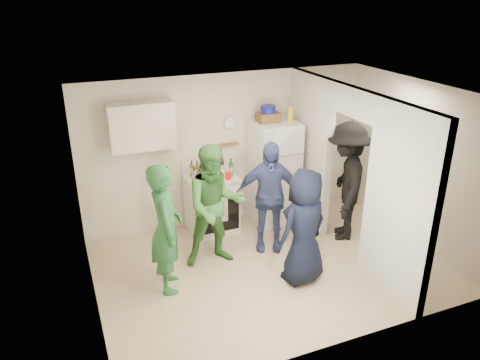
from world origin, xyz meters
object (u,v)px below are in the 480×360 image
stove (212,204)px  wicker_basket (268,117)px  person_green_left (166,228)px  person_denim (269,197)px  blue_bowl (268,109)px  person_navy (304,227)px  fridge (273,172)px  person_nook (346,182)px  yellow_cup_stack_top (290,114)px  person_green_center (215,206)px

stove → wicker_basket: wicker_basket is taller
person_green_left → person_denim: size_ratio=1.03×
blue_bowl → person_navy: blue_bowl is taller
fridge → person_nook: (0.78, -0.95, 0.07)m
blue_bowl → person_denim: size_ratio=0.14×
fridge → person_green_left: size_ratio=0.99×
fridge → person_nook: 1.23m
yellow_cup_stack_top → stove: bearing=174.3°
wicker_basket → blue_bowl: 0.13m
wicker_basket → person_green_left: (-2.03, -1.30, -0.93)m
person_green_center → person_navy: size_ratio=1.11×
fridge → person_denim: (-0.47, -0.82, -0.01)m
stove → blue_bowl: 1.77m
wicker_basket → person_navy: bearing=-99.8°
stove → person_navy: 1.95m
person_green_center → person_denim: bearing=11.3°
wicker_basket → person_navy: size_ratio=0.22×
wicker_basket → fridge: bearing=-26.6°
wicker_basket → person_green_center: wicker_basket is taller
stove → person_green_left: size_ratio=0.54×
blue_bowl → person_denim: 1.44m
person_green_left → yellow_cup_stack_top: bearing=-52.9°
person_green_left → fridge: bearing=-48.6°
wicker_basket → person_nook: bearing=-48.6°
stove → fridge: 1.16m
wicker_basket → yellow_cup_stack_top: 0.36m
blue_bowl → person_navy: 2.16m
stove → yellow_cup_stack_top: bearing=-5.7°
fridge → blue_bowl: 1.08m
person_denim → person_green_center: bearing=-150.6°
person_navy → blue_bowl: bearing=-115.9°
person_navy → person_nook: bearing=-161.6°
stove → yellow_cup_stack_top: yellow_cup_stack_top is taller
yellow_cup_stack_top → person_nook: 1.37m
blue_bowl → person_green_left: 2.64m
person_green_left → person_green_center: size_ratio=0.99×
person_denim → wicker_basket: bearing=90.5°
stove → person_nook: person_nook is taller
stove → yellow_cup_stack_top: (1.31, -0.13, 1.39)m
blue_bowl → person_green_center: 1.88m
fridge → person_green_left: person_green_left is taller
fridge → person_navy: (-0.41, -1.77, -0.06)m
person_green_center → person_denim: size_ratio=1.05×
yellow_cup_stack_top → person_nook: yellow_cup_stack_top is taller
yellow_cup_stack_top → person_green_center: bearing=-152.9°
fridge → person_navy: 1.82m
person_denim → person_navy: person_denim is taller
blue_bowl → yellow_cup_stack_top: size_ratio=0.96×
person_green_left → person_green_center: bearing=-55.1°
yellow_cup_stack_top → person_green_left: (-2.35, -1.15, -0.98)m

